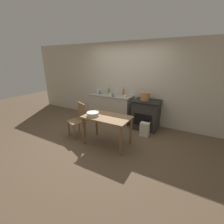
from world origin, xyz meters
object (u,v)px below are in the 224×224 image
object	(u,v)px
stock_pot	(145,96)
cup_mid_right	(125,96)
chair	(79,119)
bottle_left	(123,92)
flour_sack	(145,129)
mixing_bowl_large	(93,114)
bottle_far_left	(109,91)
cup_center_left	(110,94)
bottle_mid_left	(97,90)
cup_center	(100,93)
work_table	(107,121)
cup_center_right	(113,95)
stove	(146,114)

from	to	relation	value
stock_pot	cup_mid_right	xyz separation A→B (m)	(-0.61, -0.08, -0.05)
chair	bottle_left	distance (m)	1.76
flour_sack	mixing_bowl_large	size ratio (longest dim) A/B	1.32
chair	stock_pot	bearing A→B (deg)	66.42
stock_pot	bottle_far_left	bearing A→B (deg)	169.73
flour_sack	cup_center_left	xyz separation A→B (m)	(-1.39, 0.54, 0.75)
cup_center_left	bottle_mid_left	bearing A→B (deg)	170.48
bottle_far_left	cup_center	size ratio (longest dim) A/B	2.43
bottle_far_left	bottle_mid_left	xyz separation A→B (m)	(-0.39, -0.13, 0.00)
stock_pot	bottle_left	bearing A→B (deg)	165.09
work_table	bottle_far_left	size ratio (longest dim) A/B	4.83
work_table	cup_center_right	world-z (taller)	cup_center_right
bottle_far_left	bottle_left	world-z (taller)	bottle_left
stove	cup_center_left	distance (m)	1.34
bottle_mid_left	cup_mid_right	world-z (taller)	bottle_mid_left
work_table	chair	bearing A→B (deg)	178.78
cup_center	cup_mid_right	world-z (taller)	cup_center
cup_center	cup_center_right	xyz separation A→B (m)	(0.58, -0.13, -0.01)
mixing_bowl_large	cup_mid_right	bearing A→B (deg)	82.32
chair	cup_center_left	world-z (taller)	cup_center_left
flour_sack	cup_mid_right	distance (m)	1.19
stove	flour_sack	xyz separation A→B (m)	(0.14, -0.53, -0.24)
flour_sack	bottle_mid_left	bearing A→B (deg)	162.17
work_table	cup_mid_right	xyz separation A→B (m)	(-0.14, 1.31, 0.32)
work_table	bottle_mid_left	distance (m)	2.01
bottle_left	bottle_mid_left	world-z (taller)	bottle_left
stove	cup_center	xyz separation A→B (m)	(-1.64, -0.02, 0.50)
mixing_bowl_large	cup_center_left	distance (m)	1.57
cup_center_right	bottle_left	bearing A→B (deg)	59.64
flour_sack	cup_center_left	world-z (taller)	cup_center_left
bottle_far_left	cup_mid_right	world-z (taller)	bottle_far_left
bottle_far_left	stove	bearing A→B (deg)	-9.32
stove	work_table	distance (m)	1.51
stove	chair	bearing A→B (deg)	-136.40
stove	stock_pot	bearing A→B (deg)	-169.64
stock_pot	stove	bearing A→B (deg)	10.36
chair	bottle_far_left	world-z (taller)	bottle_far_left
bottle_far_left	flour_sack	bearing A→B (deg)	-25.95
stove	bottle_mid_left	distance (m)	1.91
stove	bottle_far_left	size ratio (longest dim) A/B	3.79
flour_sack	cup_center	distance (m)	2.00
bottle_far_left	cup_center_right	xyz separation A→B (m)	(0.38, -0.38, -0.05)
stock_pot	cup_center_right	size ratio (longest dim) A/B	3.41
flour_sack	bottle_left	world-z (taller)	bottle_left
mixing_bowl_large	cup_center_right	size ratio (longest dim) A/B	3.60
cup_center_left	cup_center	distance (m)	0.39
mixing_bowl_large	bottle_mid_left	size ratio (longest dim) A/B	1.26
bottle_mid_left	cup_center_right	world-z (taller)	bottle_mid_left
work_table	chair	world-z (taller)	chair
stock_pot	cup_center_right	distance (m)	1.00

